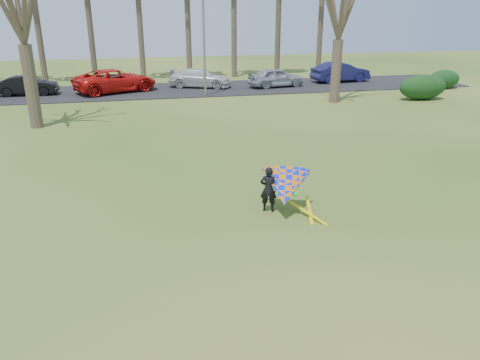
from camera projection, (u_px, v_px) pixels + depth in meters
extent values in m
plane|color=#1E5111|center=(256.00, 244.00, 12.50)|extent=(100.00, 100.00, 0.00)
cube|color=black|center=(173.00, 90.00, 35.35)|extent=(46.00, 7.00, 0.06)
cylinder|color=brown|center=(38.00, 26.00, 37.21)|extent=(0.48, 0.48, 9.00)
cylinder|color=#4B392D|center=(89.00, 21.00, 37.92)|extent=(0.48, 0.48, 9.70)
cylinder|color=#4A3C2C|center=(139.00, 16.00, 38.62)|extent=(0.48, 0.48, 10.40)
cylinder|color=#4B3A2D|center=(188.00, 25.00, 39.69)|extent=(0.48, 0.48, 9.00)
cylinder|color=#4B3F2D|center=(234.00, 20.00, 40.39)|extent=(0.48, 0.48, 9.70)
cylinder|color=#48392B|center=(278.00, 16.00, 41.09)|extent=(0.48, 0.48, 10.40)
cylinder|color=brown|center=(321.00, 24.00, 42.16)|extent=(0.48, 0.48, 9.00)
cylinder|color=#4C3F2E|center=(31.00, 87.00, 23.83)|extent=(0.64, 0.64, 4.20)
cylinder|color=#4B392D|center=(336.00, 72.00, 30.32)|extent=(0.64, 0.64, 3.99)
cylinder|color=gray|center=(204.00, 37.00, 31.63)|extent=(0.16, 0.16, 8.00)
ellipsoid|color=#133513|center=(423.00, 87.00, 31.56)|extent=(3.38, 1.53, 1.69)
ellipsoid|color=#133516|center=(444.00, 79.00, 35.83)|extent=(2.58, 1.21, 1.43)
imported|color=black|center=(27.00, 85.00, 32.93)|extent=(4.11, 1.51, 1.34)
imported|color=red|center=(115.00, 80.00, 34.11)|extent=(6.54, 4.94, 1.65)
imported|color=silver|center=(200.00, 78.00, 36.18)|extent=(5.21, 3.57, 1.40)
imported|color=#9EA4AC|center=(276.00, 77.00, 36.30)|extent=(4.55, 2.41, 1.47)
imported|color=#1B1B52|center=(340.00, 72.00, 38.73)|extent=(5.00, 2.22, 1.59)
imported|color=black|center=(268.00, 189.00, 14.28)|extent=(0.62, 0.52, 1.43)
cone|color=#0426E4|center=(285.00, 187.00, 14.10)|extent=(2.13, 2.39, 2.02)
cube|color=#0CBF19|center=(290.00, 189.00, 14.07)|extent=(0.62, 0.60, 0.24)
cube|color=yellow|center=(305.00, 215.00, 14.18)|extent=(0.85, 1.66, 0.28)
cube|color=yellow|center=(309.00, 212.00, 14.41)|extent=(0.56, 1.76, 0.22)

